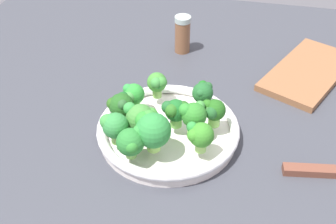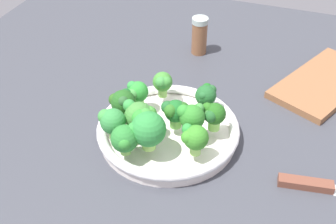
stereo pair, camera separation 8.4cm
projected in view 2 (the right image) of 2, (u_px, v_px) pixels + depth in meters
ground_plane at (174, 130)px, 91.75cm from camera, size 130.00×130.00×2.50cm
bowl at (168, 130)px, 87.12cm from camera, size 28.35×28.35×3.44cm
broccoli_floret_0 at (175, 111)px, 83.17cm from camera, size 4.73×4.91×5.92cm
broccoli_floret_1 at (206, 96)px, 86.88cm from camera, size 4.80×4.26×6.12cm
broccoli_floret_2 at (126, 139)px, 77.39cm from camera, size 5.63×5.33×6.11cm
broccoli_floret_3 at (194, 138)px, 77.37cm from camera, size 4.60×5.13×6.03cm
broccoli_floret_4 at (140, 116)px, 82.28cm from camera, size 5.62×6.67×6.42cm
broccoli_floret_5 at (163, 83)px, 90.72cm from camera, size 4.95×4.53×5.82cm
broccoli_floret_6 at (147, 128)px, 78.27cm from camera, size 6.49×6.88×7.69cm
broccoli_floret_7 at (136, 93)px, 88.64cm from camera, size 4.51×4.42×5.51cm
broccoli_floret_8 at (112, 121)px, 80.67cm from camera, size 4.86×5.30×6.37cm
broccoli_floret_9 at (192, 117)px, 80.98cm from camera, size 5.00×5.29×6.79cm
broccoli_floret_10 at (213, 115)px, 82.69cm from camera, size 4.80×4.73×5.77cm
broccoli_floret_11 at (123, 102)px, 85.99cm from camera, size 5.50×5.39×5.93cm
knife at (333, 188)px, 76.77cm from camera, size 6.30×26.66×1.50cm
cutting_board at (324, 82)px, 101.96cm from camera, size 31.14×24.67×1.60cm
pepper_shaker at (199, 35)px, 111.13cm from camera, size 4.11×4.11×9.80cm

